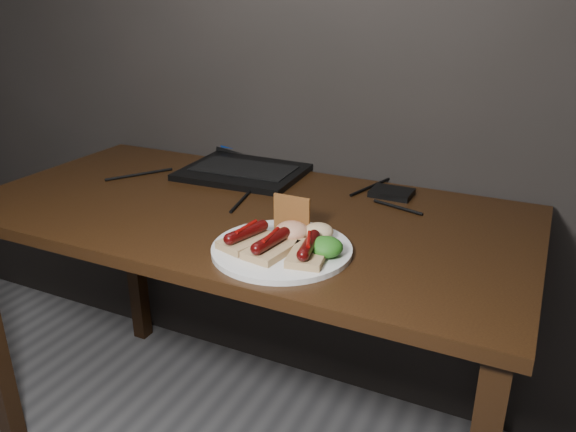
% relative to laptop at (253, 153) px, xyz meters
% --- Properties ---
extents(desk, '(1.40, 0.70, 0.75)m').
position_rel_laptop_xyz_m(desk, '(0.14, -0.30, -0.14)').
color(desk, '#311D0C').
rests_on(desk, ground).
extents(laptop, '(0.36, 0.38, 0.25)m').
position_rel_laptop_xyz_m(laptop, '(0.00, 0.00, 0.00)').
color(laptop, black).
rests_on(laptop, desk).
extents(hard_drive, '(0.11, 0.08, 0.02)m').
position_rel_laptop_xyz_m(hard_drive, '(0.45, -0.05, -0.04)').
color(hard_drive, black).
rests_on(hard_drive, desk).
extents(desk_cables, '(0.88, 0.45, 0.01)m').
position_rel_laptop_xyz_m(desk_cables, '(0.16, -0.14, -0.05)').
color(desk_cables, black).
rests_on(desk_cables, desk).
extents(plate, '(0.37, 0.37, 0.01)m').
position_rel_laptop_xyz_m(plate, '(0.34, -0.48, -0.04)').
color(plate, silver).
rests_on(plate, desk).
extents(bread_sausage_left, '(0.10, 0.13, 0.04)m').
position_rel_laptop_xyz_m(bread_sausage_left, '(0.27, -0.51, -0.02)').
color(bread_sausage_left, tan).
rests_on(bread_sausage_left, plate).
extents(bread_sausage_center, '(0.09, 0.12, 0.04)m').
position_rel_laptop_xyz_m(bread_sausage_center, '(0.33, -0.52, -0.02)').
color(bread_sausage_center, tan).
rests_on(bread_sausage_center, plate).
extents(bread_sausage_right, '(0.09, 0.13, 0.04)m').
position_rel_laptop_xyz_m(bread_sausage_right, '(0.41, -0.51, -0.02)').
color(bread_sausage_right, tan).
rests_on(bread_sausage_right, plate).
extents(crispbread, '(0.09, 0.01, 0.08)m').
position_rel_laptop_xyz_m(crispbread, '(0.32, -0.41, 0.00)').
color(crispbread, '#9C5F2A').
rests_on(crispbread, plate).
extents(salad_greens, '(0.07, 0.07, 0.04)m').
position_rel_laptop_xyz_m(salad_greens, '(0.43, -0.48, -0.02)').
color(salad_greens, '#135010').
rests_on(salad_greens, plate).
extents(salsa_mound, '(0.07, 0.07, 0.04)m').
position_rel_laptop_xyz_m(salsa_mound, '(0.34, -0.44, -0.02)').
color(salsa_mound, '#9E190F').
rests_on(salsa_mound, plate).
extents(coleslaw_mound, '(0.06, 0.06, 0.04)m').
position_rel_laptop_xyz_m(coleslaw_mound, '(0.39, -0.42, -0.02)').
color(coleslaw_mound, beige).
rests_on(coleslaw_mound, plate).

